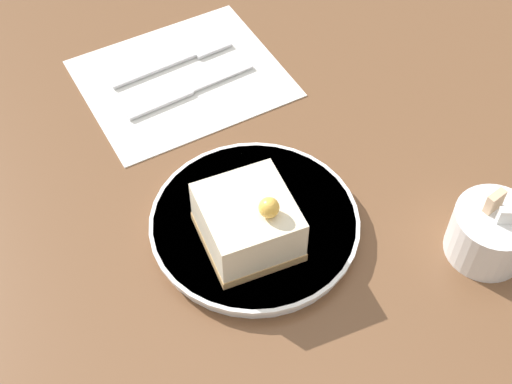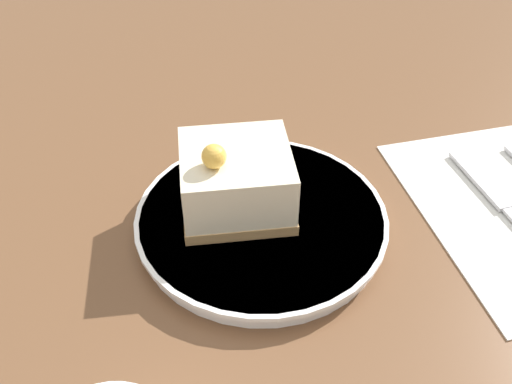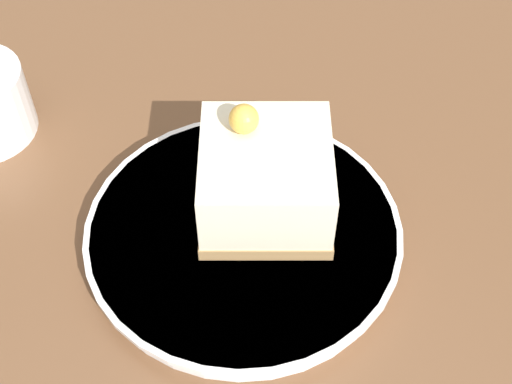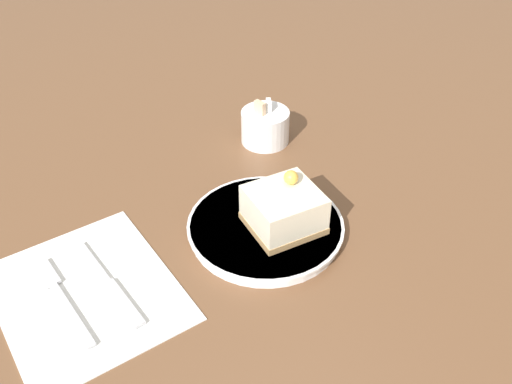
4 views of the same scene
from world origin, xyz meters
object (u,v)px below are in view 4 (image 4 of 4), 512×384
object	(u,v)px
knife	(114,289)
fork	(59,294)
plate	(265,227)
cake_slice	(285,209)
sugar_bowl	(265,126)

from	to	relation	value
knife	fork	bearing A→B (deg)	149.06
plate	fork	world-z (taller)	plate
cake_slice	knife	world-z (taller)	cake_slice
plate	knife	bearing A→B (deg)	-176.06
cake_slice	knife	bearing A→B (deg)	178.40
knife	plate	bearing A→B (deg)	-6.60
plate	fork	xyz separation A→B (m)	(-0.28, 0.01, -0.01)
plate	sugar_bowl	bearing A→B (deg)	62.64
cake_slice	sugar_bowl	distance (m)	0.24
plate	knife	distance (m)	0.22
plate	cake_slice	xyz separation A→B (m)	(0.02, -0.02, 0.04)
fork	sugar_bowl	size ratio (longest dim) A/B	2.04
fork	sugar_bowl	world-z (taller)	sugar_bowl
plate	knife	xyz separation A→B (m)	(-0.22, -0.01, -0.01)
fork	sugar_bowl	bearing A→B (deg)	16.60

